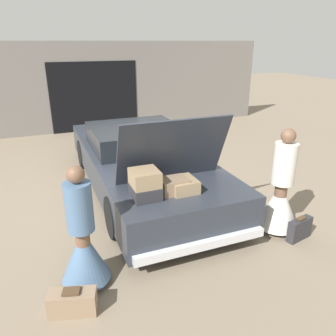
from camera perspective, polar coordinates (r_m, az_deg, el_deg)
The scene contains 7 objects.
ground_plane at distance 6.74m, azimuth -4.54°, elevation -3.30°, with size 40.00×40.00×0.00m, color #7F705B.
garage_wall_back at distance 11.14m, azimuth -12.82°, elevation 13.52°, with size 12.00×0.14×2.80m.
car at distance 6.53m, azimuth -4.72°, elevation 1.20°, with size 2.04×5.31×1.80m.
person_left at distance 4.09m, azimuth -14.53°, elevation -12.79°, with size 0.59×0.59×1.55m.
person_right at distance 5.30m, azimuth 18.94°, elevation -4.66°, with size 0.64×0.64×1.64m.
suitcase_beside_left_person at distance 3.99m, azimuth -16.27°, elevation -21.54°, with size 0.55×0.34×0.30m.
suitcase_beside_right_person at distance 5.35m, azimuth 21.93°, elevation -9.84°, with size 0.45×0.21×0.37m.
Camera 1 is at (-1.77, -5.87, 2.80)m, focal length 35.00 mm.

